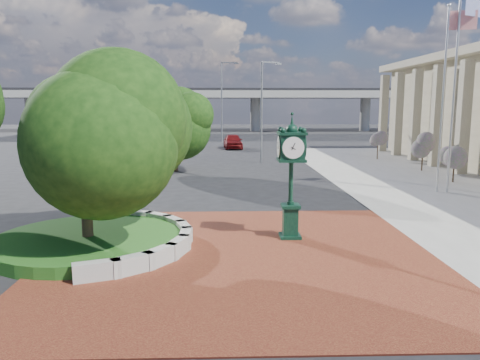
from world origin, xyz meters
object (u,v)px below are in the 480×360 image
flagpole_b (454,91)px  street_lamp_near (264,104)px  flagpole_a (443,99)px  street_lamp_far (224,96)px  post_clock (291,171)px  parked_car (233,141)px

flagpole_b → street_lamp_near: bearing=123.3°
flagpole_a → street_lamp_far: bearing=108.7°
post_clock → street_lamp_near: street_lamp_near is taller
parked_car → street_lamp_far: street_lamp_far is taller
flagpole_b → street_lamp_near: size_ratio=1.30×
flagpole_b → street_lamp_far: 36.48m
parked_car → street_lamp_far: size_ratio=0.47×
flagpole_a → flagpole_b: (0.48, -0.17, 0.37)m
parked_car → street_lamp_near: bearing=-83.4°
flagpole_a → flagpole_b: bearing=-19.7°
post_clock → flagpole_b: 13.08m
parked_car → street_lamp_near: 13.63m
post_clock → flagpole_b: (9.60, 8.36, 2.98)m
flagpole_b → street_lamp_near: 16.00m
street_lamp_near → street_lamp_far: 21.34m
post_clock → street_lamp_far: (-2.44, 42.79, 3.39)m
flagpole_b → street_lamp_near: (-8.78, 13.36, -0.65)m
flagpole_a → street_lamp_near: (-8.30, 13.19, -0.27)m
flagpole_b → street_lamp_far: flagpole_b is taller
flagpole_a → street_lamp_near: bearing=122.2°
post_clock → flagpole_b: size_ratio=0.41×
flagpole_a → street_lamp_near: flagpole_a is taller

